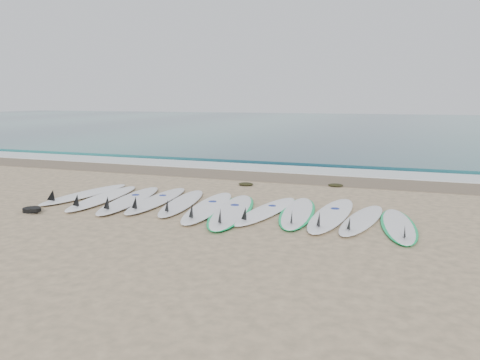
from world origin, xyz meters
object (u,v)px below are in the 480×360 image
(surfboard_0, at_px, (84,194))
(leash_coil, at_px, (32,210))
(surfboard_6, at_px, (232,211))
(surfboard_11, at_px, (399,225))

(surfboard_0, xyz_separation_m, leash_coil, (0.01, -1.53, -0.01))
(surfboard_0, height_order, surfboard_6, surfboard_6)
(leash_coil, bearing_deg, surfboard_6, 17.95)
(surfboard_11, xyz_separation_m, leash_coil, (-6.67, -1.23, 0.00))
(surfboard_6, xyz_separation_m, surfboard_11, (3.01, 0.04, -0.01))
(surfboard_0, distance_m, surfboard_6, 3.68)
(surfboard_6, bearing_deg, leash_coil, -171.84)
(surfboard_11, distance_m, leash_coil, 6.78)
(surfboard_0, distance_m, leash_coil, 1.53)
(surfboard_6, height_order, leash_coil, surfboard_6)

